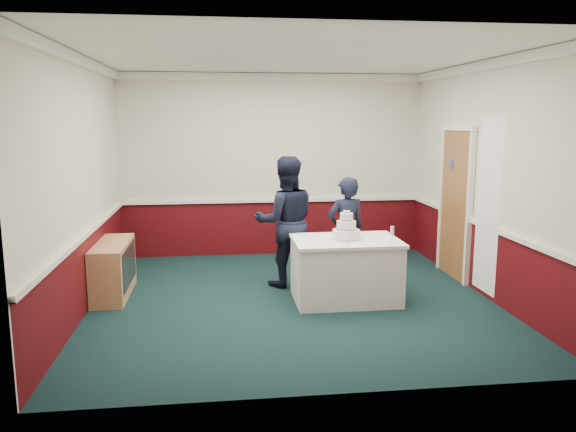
{
  "coord_description": "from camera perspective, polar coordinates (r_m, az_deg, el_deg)",
  "views": [
    {
      "loc": [
        -0.91,
        -6.78,
        2.27
      ],
      "look_at": [
        -0.07,
        -0.1,
        1.1
      ],
      "focal_mm": 35.0,
      "sensor_mm": 36.0,
      "label": 1
    }
  ],
  "objects": [
    {
      "name": "ground",
      "position": [
        7.21,
        0.46,
        -8.5
      ],
      "size": [
        5.0,
        5.0,
        0.0
      ],
      "primitive_type": "plane",
      "color": "black",
      "rests_on": "ground"
    },
    {
      "name": "person_man",
      "position": [
        7.63,
        -0.24,
        -0.57
      ],
      "size": [
        0.89,
        0.71,
        1.78
      ],
      "primitive_type": "imported",
      "rotation": [
        0.0,
        0.0,
        3.19
      ],
      "color": "black",
      "rests_on": "ground"
    },
    {
      "name": "cake_table",
      "position": [
        7.12,
        5.86,
        -5.42
      ],
      "size": [
        1.32,
        0.92,
        0.79
      ],
      "color": "white",
      "rests_on": "ground"
    },
    {
      "name": "wedding_cake",
      "position": [
        7.0,
        5.93,
        -1.47
      ],
      "size": [
        0.35,
        0.35,
        0.36
      ],
      "color": "white",
      "rests_on": "cake_table"
    },
    {
      "name": "champagne_flute",
      "position": [
        6.86,
        10.54,
        -1.59
      ],
      "size": [
        0.05,
        0.05,
        0.21
      ],
      "color": "silver",
      "rests_on": "cake_table"
    },
    {
      "name": "cake_knife",
      "position": [
        6.83,
        6.05,
        -2.69
      ],
      "size": [
        0.03,
        0.22,
        0.0
      ],
      "primitive_type": "cube",
      "rotation": [
        0.0,
        0.0,
        0.07
      ],
      "color": "silver",
      "rests_on": "cake_table"
    },
    {
      "name": "room_shell",
      "position": [
        7.46,
        0.46,
        7.53
      ],
      "size": [
        5.0,
        5.0,
        3.0
      ],
      "color": "silver",
      "rests_on": "ground"
    },
    {
      "name": "person_woman",
      "position": [
        7.71,
        5.9,
        -1.57
      ],
      "size": [
        0.61,
        0.46,
        1.5
      ],
      "primitive_type": "imported",
      "rotation": [
        0.0,
        0.0,
        3.35
      ],
      "color": "black",
      "rests_on": "ground"
    },
    {
      "name": "sideboard",
      "position": [
        7.63,
        -17.32,
        -5.17
      ],
      "size": [
        0.41,
        1.2,
        0.7
      ],
      "color": "tan",
      "rests_on": "ground"
    }
  ]
}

